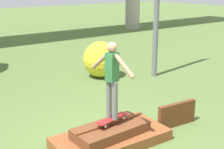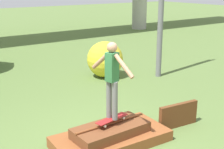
{
  "view_description": "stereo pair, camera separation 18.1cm",
  "coord_description": "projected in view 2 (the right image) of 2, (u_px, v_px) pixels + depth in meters",
  "views": [
    {
      "loc": [
        -3.7,
        -4.95,
        3.42
      ],
      "look_at": [
        0.02,
        -0.01,
        1.59
      ],
      "focal_mm": 50.0,
      "sensor_mm": 36.0,
      "label": 1
    },
    {
      "loc": [
        -3.55,
        -5.06,
        3.42
      ],
      "look_at": [
        0.02,
        -0.01,
        1.59
      ],
      "focal_mm": 50.0,
      "sensor_mm": 36.0,
      "label": 2
    }
  ],
  "objects": [
    {
      "name": "ground_plane",
      "position": [
        111.0,
        144.0,
        6.9
      ],
      "size": [
        80.0,
        80.0,
        0.0
      ],
      "primitive_type": "plane",
      "color": "#567038"
    },
    {
      "name": "skateboard",
      "position": [
        112.0,
        119.0,
        6.74
      ],
      "size": [
        0.85,
        0.34,
        0.09
      ],
      "color": "maroon",
      "rests_on": "scrap_pile"
    },
    {
      "name": "bush_yellow_flowering",
      "position": [
        105.0,
        59.0,
        11.63
      ],
      "size": [
        1.35,
        1.35,
        1.35
      ],
      "color": "gold",
      "rests_on": "ground_plane"
    },
    {
      "name": "scrap_plank_loose",
      "position": [
        178.0,
        115.0,
        7.64
      ],
      "size": [
        1.12,
        0.23,
        0.6
      ],
      "color": "#5B3319",
      "rests_on": "ground_plane"
    },
    {
      "name": "scrap_pile",
      "position": [
        111.0,
        136.0,
        6.83
      ],
      "size": [
        2.58,
        1.37,
        0.52
      ],
      "color": "brown",
      "rests_on": "ground_plane"
    },
    {
      "name": "skater",
      "position": [
        112.0,
        75.0,
        6.46
      ],
      "size": [
        0.3,
        1.18,
        1.67
      ],
      "color": "slate",
      "rests_on": "skateboard"
    }
  ]
}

